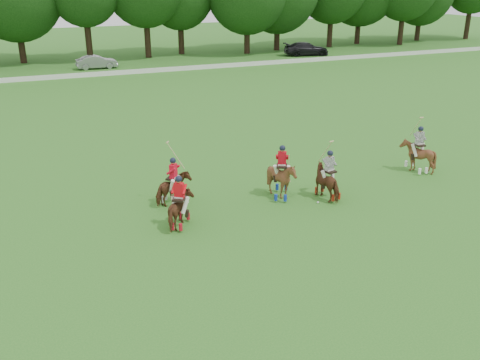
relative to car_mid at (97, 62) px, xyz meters
name	(u,v)px	position (x,y,z in m)	size (l,w,h in m)	color
ground	(291,257)	(0.15, -42.50, -0.68)	(180.00, 180.00, 0.00)	#256A1E
boundary_rail	(106,74)	(0.15, -4.50, -0.46)	(120.00, 0.10, 0.44)	white
car_mid	(97,62)	(0.00, 0.00, 0.00)	(1.43, 4.11, 1.35)	gray
car_right	(306,49)	(24.52, 0.00, 0.09)	(2.16, 5.31, 1.54)	black
polo_red_a	(180,209)	(-2.69, -38.68, 0.06)	(1.50, 1.74, 2.09)	#532C16
polo_red_b	(174,188)	(-2.30, -36.54, 0.05)	(1.75, 1.77, 2.63)	#532C16
polo_red_c	(281,179)	(2.24, -37.57, 0.19)	(1.92, 1.98, 2.37)	#532C16
polo_stripe_a	(328,181)	(4.08, -38.43, 0.09)	(1.10, 1.83, 2.71)	#532C16
polo_stripe_b	(417,155)	(9.92, -37.21, 0.15)	(1.42, 1.56, 2.84)	#532C16
polo_ball	(318,202)	(3.38, -38.81, -0.63)	(0.09, 0.09, 0.09)	white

